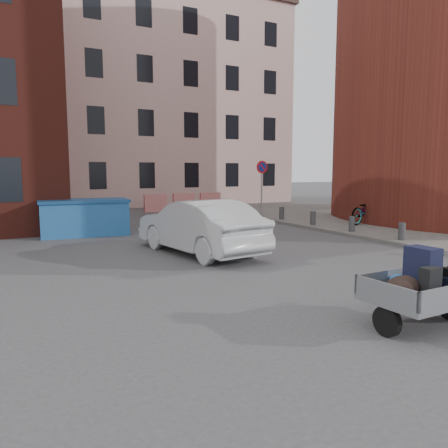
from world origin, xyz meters
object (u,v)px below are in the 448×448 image
silver_car (199,227)px  dumpster (84,217)px  bicycle (366,210)px  trailer (422,288)px

silver_car → dumpster: bearing=-74.8°
silver_car → bicycle: size_ratio=2.16×
silver_car → bicycle: silver_car is taller
dumpster → silver_car: silver_car is taller
dumpster → bicycle: (10.75, -2.91, 0.03)m
trailer → silver_car: size_ratio=0.40×
trailer → silver_car: bearing=92.4°
trailer → bicycle: bicycle is taller
dumpster → bicycle: dumpster is taller
trailer → dumpster: dumpster is taller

